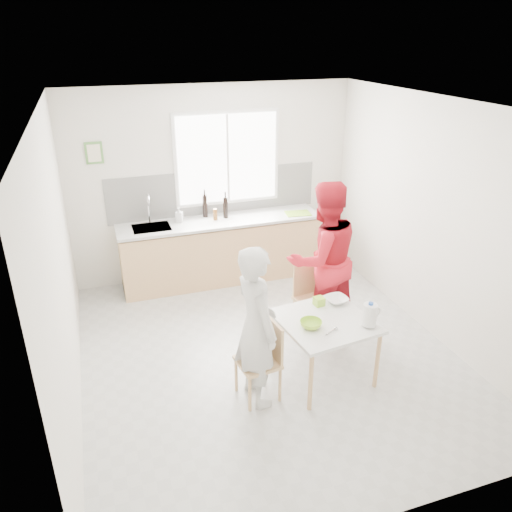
# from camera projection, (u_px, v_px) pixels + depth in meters

# --- Properties ---
(ground) EXTENTS (4.50, 4.50, 0.00)m
(ground) POSITION_uv_depth(u_px,v_px,m) (267.00, 353.00, 5.63)
(ground) COLOR #B7B7B2
(ground) RESTS_ON ground
(room_shell) EXTENTS (4.50, 4.50, 4.50)m
(room_shell) POSITION_uv_depth(u_px,v_px,m) (268.00, 215.00, 4.95)
(room_shell) COLOR silver
(room_shell) RESTS_ON ground
(window) EXTENTS (1.50, 0.06, 1.30)m
(window) POSITION_uv_depth(u_px,v_px,m) (227.00, 158.00, 6.91)
(window) COLOR white
(window) RESTS_ON room_shell
(backsplash) EXTENTS (3.00, 0.02, 0.65)m
(backsplash) POSITION_uv_depth(u_px,v_px,m) (214.00, 193.00, 7.06)
(backsplash) COLOR white
(backsplash) RESTS_ON room_shell
(picture_frame) EXTENTS (0.22, 0.03, 0.28)m
(picture_frame) POSITION_uv_depth(u_px,v_px,m) (94.00, 153.00, 6.32)
(picture_frame) COLOR #559041
(picture_frame) RESTS_ON room_shell
(kitchen_counter) EXTENTS (2.84, 0.64, 1.37)m
(kitchen_counter) POSITION_uv_depth(u_px,v_px,m) (221.00, 252.00, 7.14)
(kitchen_counter) COLOR #DBB676
(kitchen_counter) RESTS_ON ground
(dining_table) EXTENTS (0.98, 0.98, 0.68)m
(dining_table) POSITION_uv_depth(u_px,v_px,m) (325.00, 326.00, 5.01)
(dining_table) COLOR white
(dining_table) RESTS_ON ground
(chair_left) EXTENTS (0.42, 0.42, 0.81)m
(chair_left) POSITION_uv_depth(u_px,v_px,m) (263.00, 357.00, 4.81)
(chair_left) COLOR #DBB676
(chair_left) RESTS_ON ground
(chair_far) EXTENTS (0.44, 0.44, 0.86)m
(chair_far) POSITION_uv_depth(u_px,v_px,m) (312.00, 295.00, 5.88)
(chair_far) COLOR #DBB676
(chair_far) RESTS_ON ground
(person_white) EXTENTS (0.46, 0.63, 1.62)m
(person_white) POSITION_uv_depth(u_px,v_px,m) (256.00, 327.00, 4.63)
(person_white) COLOR silver
(person_white) RESTS_ON ground
(person_red) EXTENTS (0.98, 0.80, 1.85)m
(person_red) POSITION_uv_depth(u_px,v_px,m) (323.00, 259.00, 5.72)
(person_red) COLOR red
(person_red) RESTS_ON ground
(bowl_green) EXTENTS (0.24, 0.24, 0.07)m
(bowl_green) POSITION_uv_depth(u_px,v_px,m) (311.00, 324.00, 4.85)
(bowl_green) COLOR #9DD531
(bowl_green) RESTS_ON dining_table
(bowl_white) EXTENTS (0.26, 0.26, 0.06)m
(bowl_white) POSITION_uv_depth(u_px,v_px,m) (336.00, 300.00, 5.29)
(bowl_white) COLOR white
(bowl_white) RESTS_ON dining_table
(milk_jug) EXTENTS (0.19, 0.14, 0.25)m
(milk_jug) POSITION_uv_depth(u_px,v_px,m) (370.00, 314.00, 4.83)
(milk_jug) COLOR white
(milk_jug) RESTS_ON dining_table
(green_box) EXTENTS (0.11, 0.11, 0.09)m
(green_box) POSITION_uv_depth(u_px,v_px,m) (319.00, 301.00, 5.23)
(green_box) COLOR #9FDA32
(green_box) RESTS_ON dining_table
(spoon) EXTENTS (0.15, 0.08, 0.01)m
(spoon) POSITION_uv_depth(u_px,v_px,m) (331.00, 332.00, 4.77)
(spoon) COLOR #A5A5AA
(spoon) RESTS_ON dining_table
(cutting_board) EXTENTS (0.38, 0.29, 0.01)m
(cutting_board) POSITION_uv_depth(u_px,v_px,m) (298.00, 213.00, 7.15)
(cutting_board) COLOR #89C02C
(cutting_board) RESTS_ON kitchen_counter
(wine_bottle_a) EXTENTS (0.07, 0.07, 0.32)m
(wine_bottle_a) POSITION_uv_depth(u_px,v_px,m) (205.00, 206.00, 6.97)
(wine_bottle_a) COLOR black
(wine_bottle_a) RESTS_ON kitchen_counter
(wine_bottle_b) EXTENTS (0.07, 0.07, 0.30)m
(wine_bottle_b) POSITION_uv_depth(u_px,v_px,m) (226.00, 207.00, 6.94)
(wine_bottle_b) COLOR black
(wine_bottle_b) RESTS_ON kitchen_counter
(jar_amber) EXTENTS (0.06, 0.06, 0.16)m
(jar_amber) POSITION_uv_depth(u_px,v_px,m) (215.00, 214.00, 6.88)
(jar_amber) COLOR brown
(jar_amber) RESTS_ON kitchen_counter
(soap_bottle) EXTENTS (0.12, 0.12, 0.20)m
(soap_bottle) POSITION_uv_depth(u_px,v_px,m) (179.00, 214.00, 6.82)
(soap_bottle) COLOR #999999
(soap_bottle) RESTS_ON kitchen_counter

